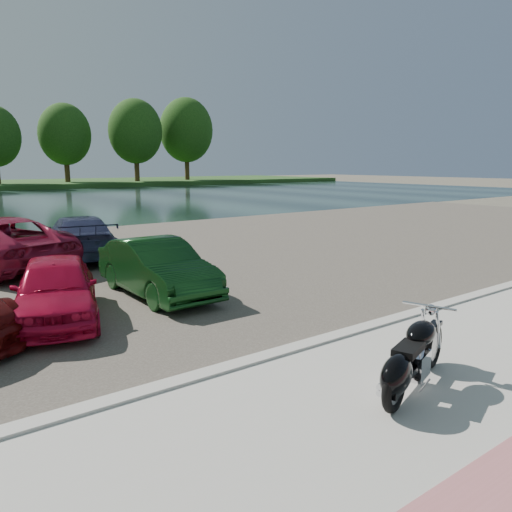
% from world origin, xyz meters
% --- Properties ---
extents(ground, '(200.00, 200.00, 0.00)m').
position_xyz_m(ground, '(0.00, 0.00, 0.00)').
color(ground, '#595447').
rests_on(ground, ground).
extents(promenade, '(60.00, 6.00, 0.10)m').
position_xyz_m(promenade, '(0.00, -1.00, 0.05)').
color(promenade, '#B4B2A9').
rests_on(promenade, ground).
extents(kerb, '(60.00, 0.30, 0.14)m').
position_xyz_m(kerb, '(0.00, 2.00, 0.07)').
color(kerb, '#B4B2A9').
rests_on(kerb, ground).
extents(parking_lot, '(60.00, 18.00, 0.04)m').
position_xyz_m(parking_lot, '(0.00, 11.00, 0.02)').
color(parking_lot, '#443E37').
rests_on(parking_lot, ground).
extents(motorcycle, '(2.26, 1.04, 1.05)m').
position_xyz_m(motorcycle, '(-0.77, -0.14, 0.56)').
color(motorcycle, black).
rests_on(motorcycle, promenade).
extents(car_4, '(2.57, 4.06, 1.29)m').
position_xyz_m(car_4, '(-3.54, 6.10, 0.68)').
color(car_4, '#B40C31').
rests_on(car_4, parking_lot).
extents(car_5, '(1.42, 4.03, 1.32)m').
position_xyz_m(car_5, '(-1.09, 6.67, 0.70)').
color(car_5, '#0F3813').
rests_on(car_5, parking_lot).
extents(car_11, '(2.86, 5.12, 1.40)m').
position_xyz_m(car_11, '(-1.00, 12.54, 0.74)').
color(car_11, '#2A2E52').
rests_on(car_11, parking_lot).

